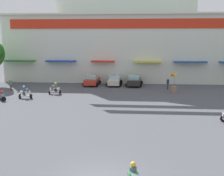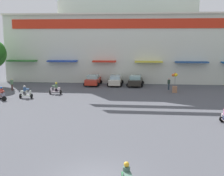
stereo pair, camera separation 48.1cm
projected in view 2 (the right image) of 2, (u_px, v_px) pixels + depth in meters
The scene contains 11 objects.
ground_plane at pixel (116, 112), 26.65m from camera, with size 128.00×128.00×0.00m, color #4E5057.
colonial_building at pixel (128, 26), 48.18m from camera, with size 37.66×17.93×20.88m.
parked_car_0 at pixel (93, 80), 41.72m from camera, with size 2.39×4.13×1.50m.
parked_car_1 at pixel (115, 80), 41.68m from camera, with size 2.27×4.39×1.44m.
parked_car_2 at pixel (135, 81), 41.13m from camera, with size 2.51×4.14×1.51m.
scooter_rider_0 at pixel (26, 93), 32.79m from camera, with size 1.46×0.60×1.51m.
scooter_rider_3 at pixel (2, 95), 31.85m from camera, with size 1.34×1.36×1.50m.
scooter_rider_8 at pixel (56, 89), 35.14m from camera, with size 1.47×0.64×1.51m.
pedestrian_0 at pixel (169, 83), 38.07m from camera, with size 0.48×0.48×1.57m.
pedestrian_1 at pixel (12, 84), 37.55m from camera, with size 0.54×0.54×1.59m.
balloon_vendor_cart at pixel (175, 85), 36.29m from camera, with size 0.81×0.97×2.48m.
Camera 2 is at (2.13, -12.76, 6.89)m, focal length 45.90 mm.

